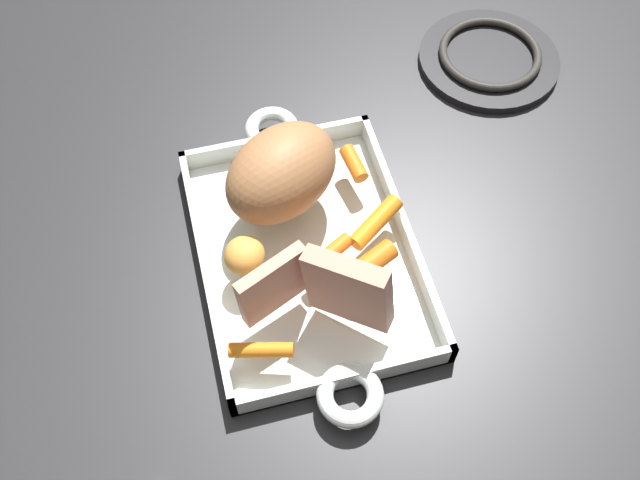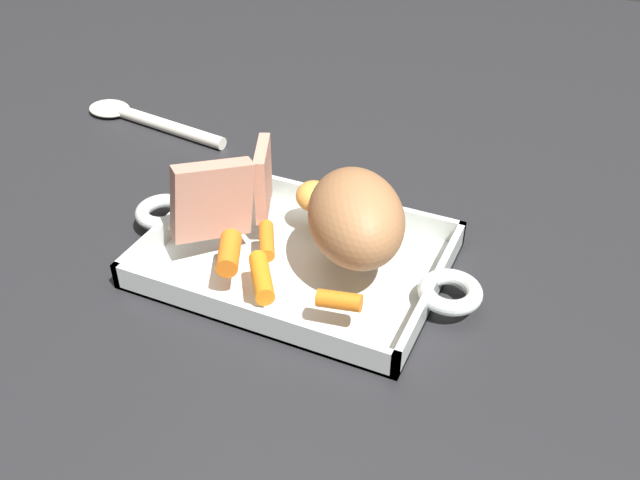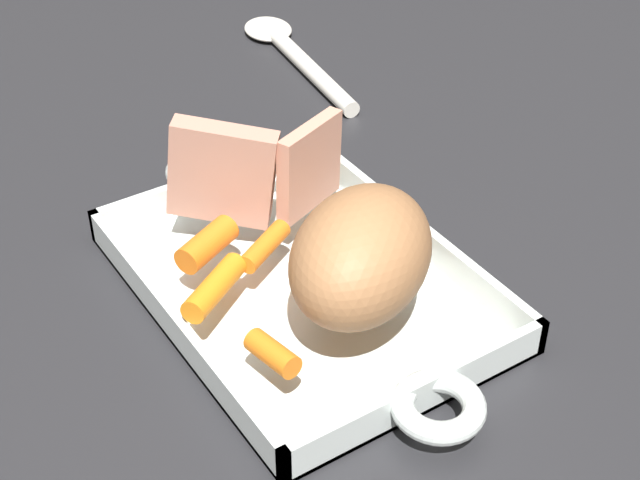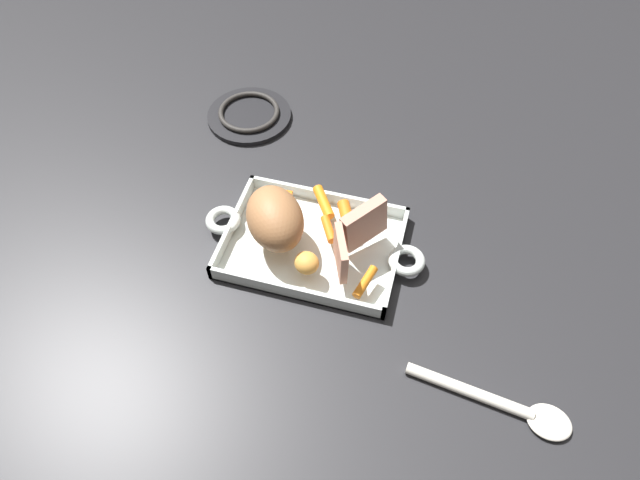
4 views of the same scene
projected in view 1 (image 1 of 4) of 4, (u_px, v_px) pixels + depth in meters
The scene contains 12 objects.
ground_plane at pixel (307, 257), 0.78m from camera, with size 2.21×2.21×0.00m, color #232326.
roasting_dish at pixel (307, 253), 0.77m from camera, with size 0.40×0.22×0.03m.
pork_roast at pixel (281, 172), 0.74m from camera, with size 0.13×0.10×0.09m, color #A26D43.
roast_slice_thin at pixel (348, 289), 0.67m from camera, with size 0.02×0.08×0.08m, color tan.
roast_slice_thick at pixel (274, 285), 0.68m from camera, with size 0.01×0.08×0.08m, color tan.
baby_carrot_center_left at pixel (372, 263), 0.72m from camera, with size 0.02×0.02×0.05m, color orange.
baby_carrot_northwest at pixel (377, 225), 0.75m from camera, with size 0.02×0.02×0.07m, color orange.
baby_carrot_southwest at pixel (354, 164), 0.80m from camera, with size 0.02×0.02×0.04m, color orange.
baby_carrot_short at pixel (261, 350), 0.68m from camera, with size 0.01×0.01×0.06m, color orange.
baby_carrot_northeast at pixel (330, 254), 0.73m from camera, with size 0.02×0.02×0.05m, color orange.
potato_golden_large at pixel (244, 255), 0.72m from camera, with size 0.04×0.04×0.03m, color gold.
stove_burner_rear at pixel (489, 57), 0.93m from camera, with size 0.18×0.18×0.02m.
Camera 1 is at (0.39, -0.09, 0.67)m, focal length 40.29 mm.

